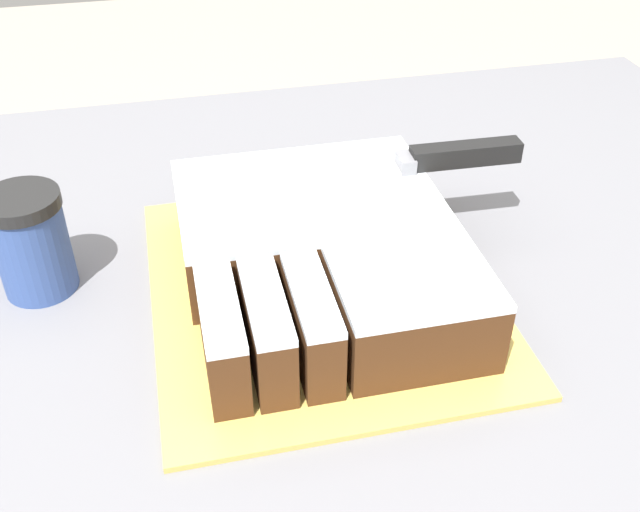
{
  "coord_description": "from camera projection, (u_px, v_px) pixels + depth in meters",
  "views": [
    {
      "loc": [
        -0.06,
        -0.51,
        1.36
      ],
      "look_at": [
        0.07,
        0.06,
        0.93
      ],
      "focal_mm": 42.0,
      "sensor_mm": 36.0,
      "label": 1
    }
  ],
  "objects": [
    {
      "name": "knife",
      "position": [
        424.0,
        160.0,
        0.78
      ],
      "size": [
        0.35,
        0.04,
        0.02
      ],
      "rotation": [
        0.0,
        0.0,
        3.11
      ],
      "color": "silver",
      "rests_on": "cake"
    },
    {
      "name": "coffee_cup",
      "position": [
        31.0,
        243.0,
        0.72
      ],
      "size": [
        0.07,
        0.07,
        0.11
      ],
      "color": "#334C8C",
      "rests_on": "countertop"
    },
    {
      "name": "cake",
      "position": [
        322.0,
        253.0,
        0.72
      ],
      "size": [
        0.26,
        0.3,
        0.07
      ],
      "color": "#472814",
      "rests_on": "cake_board"
    },
    {
      "name": "cake_board",
      "position": [
        320.0,
        289.0,
        0.74
      ],
      "size": [
        0.33,
        0.38,
        0.01
      ],
      "color": "gold",
      "rests_on": "countertop"
    }
  ]
}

